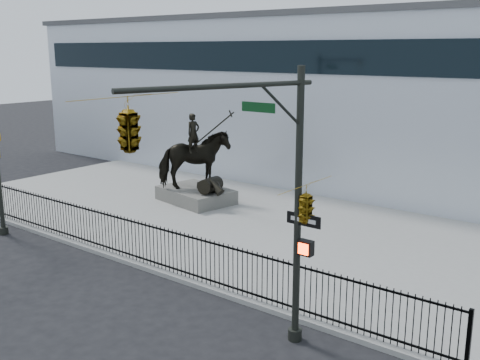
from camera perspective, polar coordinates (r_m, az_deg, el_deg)
The scene contains 7 objects.
ground at distance 19.34m, azimuth -12.83°, elevation -9.58°, with size 120.00×120.00×0.00m, color black.
plaza at distance 24.05m, azimuth 0.10°, elevation -4.51°, with size 30.00×12.00×0.15m, color gray.
building at distance 34.28m, azimuth 13.61°, elevation 7.97°, with size 44.00×14.00×9.00m, color silver.
picket_fence at distance 19.78m, azimuth -10.17°, elevation -6.14°, with size 22.10×0.10×1.50m.
statue_plinth at distance 27.28m, azimuth -4.51°, elevation -1.53°, with size 3.50×2.41×0.66m, color #504D49.
equestrian_statue at distance 26.85m, azimuth -4.48°, elevation 1.97°, with size 4.43×3.17×3.81m.
traffic_signal_right at distance 12.11m, azimuth -1.63°, elevation 1.18°, with size 2.17×6.86×7.00m.
Camera 1 is at (13.98, -11.17, 7.35)m, focal length 42.00 mm.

